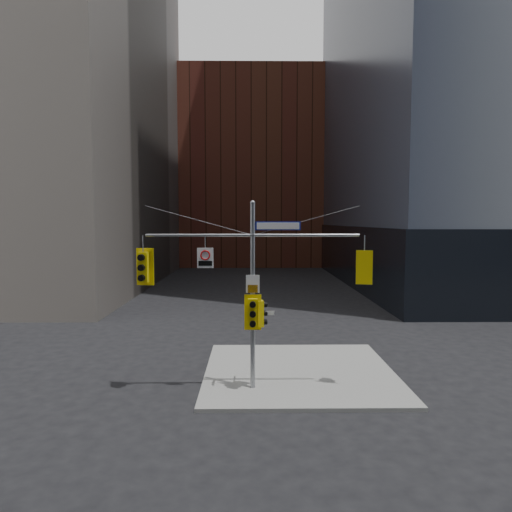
{
  "coord_description": "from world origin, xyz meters",
  "views": [
    {
      "loc": [
        -0.07,
        -15.07,
        6.54
      ],
      "look_at": [
        0.12,
        2.0,
        5.22
      ],
      "focal_mm": 32.0,
      "sensor_mm": 36.0,
      "label": 1
    }
  ],
  "objects_px": {
    "traffic_light_east_arm": "(364,267)",
    "regulatory_sign_arm": "(205,257)",
    "traffic_light_west_arm": "(143,267)",
    "traffic_light_pole_side": "(261,313)",
    "street_sign_blade": "(278,226)",
    "signal_assembly": "(253,277)",
    "traffic_light_pole_front": "(253,313)"
  },
  "relations": [
    {
      "from": "street_sign_blade",
      "to": "regulatory_sign_arm",
      "type": "height_order",
      "value": "street_sign_blade"
    },
    {
      "from": "traffic_light_east_arm",
      "to": "regulatory_sign_arm",
      "type": "distance_m",
      "value": 6.0
    },
    {
      "from": "traffic_light_east_arm",
      "to": "traffic_light_pole_front",
      "type": "relative_size",
      "value": 0.95
    },
    {
      "from": "street_sign_blade",
      "to": "traffic_light_west_arm",
      "type": "bearing_deg",
      "value": 179.37
    },
    {
      "from": "traffic_light_east_arm",
      "to": "street_sign_blade",
      "type": "bearing_deg",
      "value": 12.73
    },
    {
      "from": "traffic_light_west_arm",
      "to": "traffic_light_east_arm",
      "type": "relative_size",
      "value": 1.1
    },
    {
      "from": "signal_assembly",
      "to": "traffic_light_east_arm",
      "type": "xyz_separation_m",
      "value": [
        4.21,
        0.0,
        0.38
      ]
    },
    {
      "from": "traffic_light_west_arm",
      "to": "street_sign_blade",
      "type": "distance_m",
      "value": 5.29
    },
    {
      "from": "traffic_light_east_arm",
      "to": "regulatory_sign_arm",
      "type": "height_order",
      "value": "regulatory_sign_arm"
    },
    {
      "from": "traffic_light_west_arm",
      "to": "street_sign_blade",
      "type": "relative_size",
      "value": 0.83
    },
    {
      "from": "traffic_light_east_arm",
      "to": "traffic_light_pole_front",
      "type": "height_order",
      "value": "traffic_light_east_arm"
    },
    {
      "from": "traffic_light_east_arm",
      "to": "regulatory_sign_arm",
      "type": "bearing_deg",
      "value": 12.97
    },
    {
      "from": "traffic_light_pole_side",
      "to": "regulatory_sign_arm",
      "type": "bearing_deg",
      "value": 78.38
    },
    {
      "from": "traffic_light_east_arm",
      "to": "signal_assembly",
      "type": "bearing_deg",
      "value": 12.78
    },
    {
      "from": "traffic_light_pole_side",
      "to": "traffic_light_pole_front",
      "type": "relative_size",
      "value": 0.74
    },
    {
      "from": "traffic_light_pole_side",
      "to": "traffic_light_pole_front",
      "type": "height_order",
      "value": "traffic_light_pole_front"
    },
    {
      "from": "signal_assembly",
      "to": "traffic_light_east_arm",
      "type": "bearing_deg",
      "value": 0.01
    },
    {
      "from": "traffic_light_east_arm",
      "to": "traffic_light_pole_side",
      "type": "distance_m",
      "value": 4.27
    },
    {
      "from": "traffic_light_west_arm",
      "to": "traffic_light_pole_side",
      "type": "bearing_deg",
      "value": 7.54
    },
    {
      "from": "traffic_light_east_arm",
      "to": "street_sign_blade",
      "type": "height_order",
      "value": "street_sign_blade"
    },
    {
      "from": "traffic_light_pole_front",
      "to": "street_sign_blade",
      "type": "relative_size",
      "value": 0.79
    },
    {
      "from": "traffic_light_west_arm",
      "to": "signal_assembly",
      "type": "bearing_deg",
      "value": 7.32
    },
    {
      "from": "traffic_light_pole_front",
      "to": "signal_assembly",
      "type": "bearing_deg",
      "value": 90.75
    },
    {
      "from": "traffic_light_east_arm",
      "to": "street_sign_blade",
      "type": "relative_size",
      "value": 0.76
    },
    {
      "from": "signal_assembly",
      "to": "traffic_light_pole_front",
      "type": "xyz_separation_m",
      "value": [
        0.0,
        -0.27,
        -1.32
      ]
    },
    {
      "from": "traffic_light_pole_front",
      "to": "street_sign_blade",
      "type": "height_order",
      "value": "street_sign_blade"
    },
    {
      "from": "signal_assembly",
      "to": "street_sign_blade",
      "type": "xyz_separation_m",
      "value": [
        0.95,
        0.0,
        1.93
      ]
    },
    {
      "from": "signal_assembly",
      "to": "traffic_light_pole_front",
      "type": "relative_size",
      "value": 5.94
    },
    {
      "from": "traffic_light_pole_side",
      "to": "signal_assembly",
      "type": "bearing_deg",
      "value": 80.28
    },
    {
      "from": "regulatory_sign_arm",
      "to": "signal_assembly",
      "type": "bearing_deg",
      "value": 0.55
    },
    {
      "from": "traffic_light_west_arm",
      "to": "street_sign_blade",
      "type": "xyz_separation_m",
      "value": [
        5.06,
        -0.01,
        1.55
      ]
    },
    {
      "from": "traffic_light_west_arm",
      "to": "traffic_light_pole_side",
      "type": "relative_size",
      "value": 1.42
    }
  ]
}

